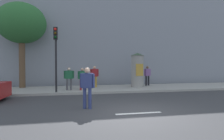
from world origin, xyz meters
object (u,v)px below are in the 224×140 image
object	(u,v)px
pedestrian_tallest	(87,84)
traffic_light	(56,48)
street_tree	(22,24)
pedestrian_in_light_jacket	(69,77)
pedestrian_with_backpack	(94,75)
pedestrian_in_red_top	(147,74)
poster_column	(137,70)
pedestrian_with_bag	(82,77)

from	to	relation	value
pedestrian_tallest	traffic_light	bearing A→B (deg)	111.61
traffic_light	street_tree	size ratio (longest dim) A/B	0.63
street_tree	pedestrian_in_light_jacket	world-z (taller)	street_tree
pedestrian_with_backpack	pedestrian_in_red_top	bearing A→B (deg)	4.57
pedestrian_in_red_top	pedestrian_with_backpack	bearing A→B (deg)	-175.43
traffic_light	street_tree	world-z (taller)	street_tree
pedestrian_in_red_top	poster_column	bearing A→B (deg)	-145.39
street_tree	pedestrian_tallest	world-z (taller)	street_tree
pedestrian_with_bag	pedestrian_tallest	bearing A→B (deg)	-90.25
pedestrian_in_red_top	pedestrian_with_backpack	distance (m)	4.40
street_tree	pedestrian_tallest	distance (m)	9.21
pedestrian_with_bag	pedestrian_in_light_jacket	size ratio (longest dim) A/B	0.98
traffic_light	pedestrian_with_backpack	size ratio (longest dim) A/B	2.46
pedestrian_in_red_top	pedestrian_with_bag	size ratio (longest dim) A/B	1.08
traffic_light	street_tree	xyz separation A→B (m)	(-2.69, 3.07, 2.04)
poster_column	pedestrian_with_backpack	bearing A→B (deg)	172.65
street_tree	pedestrian_in_light_jacket	distance (m)	5.56
poster_column	traffic_light	bearing A→B (deg)	-163.11
traffic_light	pedestrian_with_backpack	world-z (taller)	traffic_light
poster_column	street_tree	distance (m)	9.31
street_tree	pedestrian_with_backpack	bearing A→B (deg)	-9.31
poster_column	street_tree	world-z (taller)	street_tree
street_tree	pedestrian_in_light_jacket	xyz separation A→B (m)	(3.45, -2.09, -3.83)
traffic_light	pedestrian_in_light_jacket	world-z (taller)	traffic_light
traffic_light	pedestrian_in_red_top	distance (m)	7.64
street_tree	pedestrian_with_bag	bearing A→B (deg)	-27.15
traffic_light	pedestrian_with_bag	distance (m)	2.60
pedestrian_tallest	pedestrian_with_backpack	world-z (taller)	pedestrian_with_backpack
poster_column	pedestrian_in_red_top	bearing A→B (deg)	34.61
poster_column	pedestrian_with_backpack	xyz separation A→B (m)	(-3.26, 0.42, -0.38)
poster_column	pedestrian_tallest	bearing A→B (deg)	-125.89
poster_column	pedestrian_with_bag	size ratio (longest dim) A/B	1.76
poster_column	pedestrian_with_bag	distance (m)	4.35
traffic_light	poster_column	distance (m)	6.28
pedestrian_with_bag	pedestrian_with_backpack	xyz separation A→B (m)	(0.96, 1.35, 0.08)
pedestrian_tallest	pedestrian_in_light_jacket	bearing A→B (deg)	99.69
traffic_light	poster_column	bearing A→B (deg)	16.89
street_tree	pedestrian_with_backpack	xyz separation A→B (m)	(5.30, -0.87, -3.79)
poster_column	pedestrian_in_light_jacket	distance (m)	5.19
pedestrian_with_bag	pedestrian_with_backpack	size ratio (longest dim) A/B	0.92
pedestrian_in_red_top	traffic_light	bearing A→B (deg)	-159.92
poster_column	pedestrian_with_backpack	distance (m)	3.31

